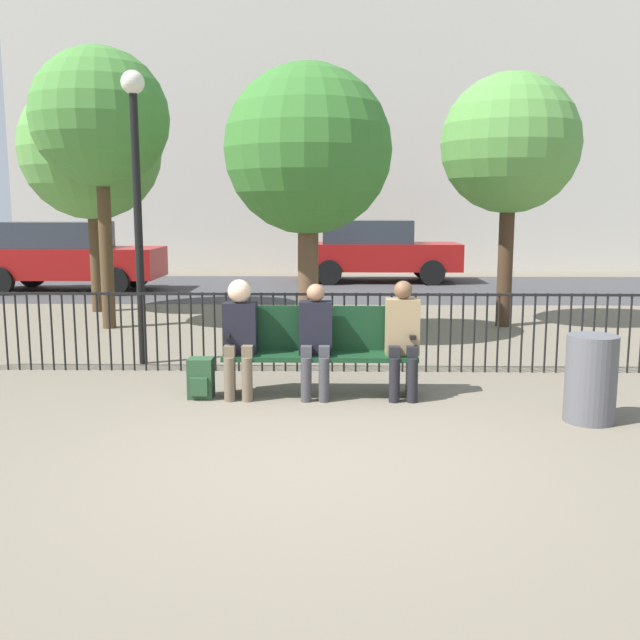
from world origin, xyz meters
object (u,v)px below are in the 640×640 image
Objects in this scene: tree_1 at (308,151)px; tree_3 at (91,150)px; seated_person_0 at (240,330)px; tree_0 at (510,145)px; parked_car_1 at (66,255)px; lamp_post at (136,173)px; seated_person_2 at (403,334)px; trash_bin at (591,379)px; backpack at (201,378)px; park_bench at (320,347)px; seated_person_1 at (316,335)px; tree_2 at (100,119)px; parked_car_0 at (375,250)px.

tree_1 is 5.04m from tree_3.
tree_3 is at bearing 119.99° from seated_person_0.
tree_0 is 0.97× the size of parked_car_1.
lamp_post is (-1.44, 1.57, 1.66)m from seated_person_0.
seated_person_2 is 1.51× the size of trash_bin.
lamp_post reaches higher than backpack.
seated_person_0 is 0.64m from backpack.
park_bench is 7.79m from tree_3.
park_bench is 1.70× the size of seated_person_1.
tree_3 reaches higher than tree_0.
seated_person_1 is 0.30× the size of tree_1.
tree_1 is at bearing -35.55° from tree_3.
tree_2 is 1.05× the size of parked_car_1.
seated_person_1 reaches higher than park_bench.
tree_1 is at bearing 38.50° from lamp_post.
tree_3 reaches higher than tree_1.
lamp_post is (-3.10, 1.57, 1.69)m from seated_person_2.
trash_bin is at bearing -84.16° from parked_car_0.
parked_car_1 is at bearing 126.67° from seated_person_2.
parked_car_0 is (4.73, 7.49, -2.47)m from tree_2.
seated_person_2 reaches higher than park_bench.
tree_3 is 4.35m from parked_car_1.
tree_1 is 0.92× the size of tree_3.
parked_car_1 is (-7.37, -2.31, 0.00)m from parked_car_0.
park_bench is 2.49× the size of trash_bin.
tree_2 is at bearing -63.07° from parked_car_1.
tree_2 is 1.03× the size of tree_3.
lamp_post reaches higher than parked_car_0.
seated_person_0 is at bearing -171.01° from park_bench.
seated_person_0 is at bearing 179.98° from seated_person_2.
seated_person_0 reaches higher than park_bench.
tree_3 is (-7.27, 1.53, 0.06)m from tree_0.
park_bench is 0.47× the size of tree_3.
backpack is at bearing -178.43° from seated_person_2.
park_bench is 1.64× the size of seated_person_0.
seated_person_0 is at bearing -100.36° from tree_1.
seated_person_2 is 5.51m from tree_0.
tree_0 is 0.95× the size of tree_3.
parked_car_0 reaches higher than seated_person_1.
seated_person_0 is 0.28× the size of tree_3.
seated_person_1 is 2.83× the size of backpack.
seated_person_1 is at bearing -35.32° from lamp_post.
parked_car_1 is at bearing 118.86° from tree_3.
seated_person_1 is 2.66m from trash_bin.
park_bench is at bearing -49.25° from tree_2.
parked_car_1 is (-7.01, 9.41, 0.17)m from seated_person_2.
park_bench is at bearing -85.45° from tree_1.
tree_1 is 1.11× the size of lamp_post.
seated_person_0 is 2.93× the size of backpack.
tree_3 is 8.18m from parked_car_0.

